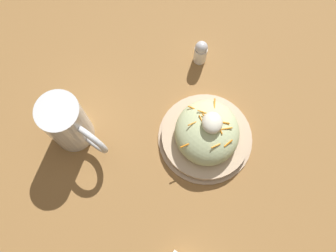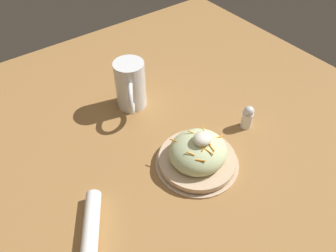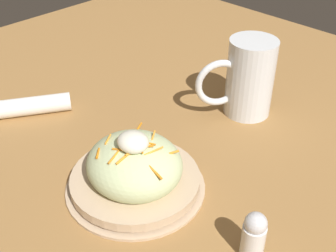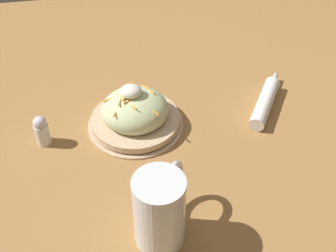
{
  "view_description": "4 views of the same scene",
  "coord_description": "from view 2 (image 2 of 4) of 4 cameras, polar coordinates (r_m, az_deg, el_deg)",
  "views": [
    {
      "loc": [
        0.2,
        -0.01,
        0.79
      ],
      "look_at": [
        -0.04,
        -0.02,
        0.07
      ],
      "focal_mm": 38.11,
      "sensor_mm": 36.0,
      "label": 1
    },
    {
      "loc": [
        0.34,
        0.45,
        0.67
      ],
      "look_at": [
        -0.02,
        -0.04,
        0.07
      ],
      "focal_mm": 34.94,
      "sensor_mm": 36.0,
      "label": 2
    },
    {
      "loc": [
        -0.43,
        0.39,
        0.47
      ],
      "look_at": [
        -0.03,
        -0.02,
        0.07
      ],
      "focal_mm": 46.71,
      "sensor_mm": 36.0,
      "label": 3
    },
    {
      "loc": [
        -0.09,
        -0.7,
        0.7
      ],
      "look_at": [
        0.02,
        -0.05,
        0.09
      ],
      "focal_mm": 48.52,
      "sensor_mm": 36.0,
      "label": 4
    }
  ],
  "objects": [
    {
      "name": "ground_plane",
      "position": [
        0.88,
        0.41,
        -5.15
      ],
      "size": [
        1.43,
        1.43,
        0.0
      ],
      "primitive_type": "plane",
      "color": "#9E703D"
    },
    {
      "name": "napkin_roll",
      "position": [
        0.76,
        -13.3,
        -16.9
      ],
      "size": [
        0.13,
        0.19,
        0.04
      ],
      "color": "white",
      "rests_on": "ground_plane"
    },
    {
      "name": "salad_plate",
      "position": [
        0.83,
        5.2,
        -5.01
      ],
      "size": [
        0.22,
        0.22,
        0.11
      ],
      "color": "#D1B28E",
      "rests_on": "ground_plane"
    },
    {
      "name": "salt_shaker",
      "position": [
        0.95,
        13.72,
        1.57
      ],
      "size": [
        0.03,
        0.03,
        0.07
      ],
      "color": "white",
      "rests_on": "ground_plane"
    },
    {
      "name": "beer_mug",
      "position": [
        0.98,
        -6.52,
        6.59
      ],
      "size": [
        0.11,
        0.14,
        0.15
      ],
      "color": "white",
      "rests_on": "ground_plane"
    }
  ]
}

